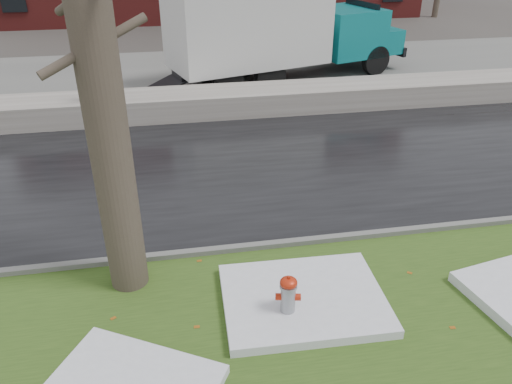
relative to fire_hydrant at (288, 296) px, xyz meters
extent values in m
plane|color=#47423D|center=(-0.49, 0.93, -0.48)|extent=(120.00, 120.00, 0.00)
cube|color=#2D4818|center=(-0.49, -0.32, -0.46)|extent=(60.00, 4.50, 0.04)
cube|color=black|center=(-0.49, 5.43, -0.46)|extent=(60.00, 7.00, 0.03)
cube|color=slate|center=(-0.49, 13.93, -0.46)|extent=(60.00, 9.00, 0.03)
cube|color=slate|center=(-0.49, 1.93, -0.41)|extent=(60.00, 0.15, 0.14)
cube|color=#A49D96|center=(-0.49, 9.63, -0.10)|extent=(60.00, 1.60, 0.75)
cylinder|color=gray|center=(0.00, -0.01, -0.08)|extent=(0.27, 0.27, 0.70)
ellipsoid|color=#B3240E|center=(0.00, -0.01, 0.27)|extent=(0.32, 0.32, 0.16)
cylinder|color=#B3240E|center=(0.00, -0.01, 0.36)|extent=(0.06, 0.06, 0.05)
cylinder|color=#B3240E|center=(-0.14, 0.02, -0.01)|extent=(0.12, 0.13, 0.11)
cylinder|color=#B3240E|center=(0.14, -0.03, -0.01)|extent=(0.12, 0.13, 0.11)
cylinder|color=gray|center=(0.03, 0.14, -0.01)|extent=(0.16, 0.13, 0.14)
cylinder|color=brown|center=(-2.47, 1.36, 3.47)|extent=(0.71, 0.71, 7.82)
cylinder|color=brown|center=(-2.47, 1.36, 3.59)|extent=(1.49, 0.88, 0.70)
cube|color=black|center=(2.76, 12.99, 0.20)|extent=(8.30, 3.47, 0.23)
cube|color=silver|center=(1.46, 12.59, 1.72)|extent=(6.17, 4.17, 2.82)
cube|color=#0E7A7E|center=(5.61, 13.87, 1.09)|extent=(3.04, 3.11, 1.78)
cube|color=#0E7A7E|center=(7.06, 14.32, 0.67)|extent=(1.88, 2.57, 0.94)
cube|color=black|center=(6.31, 14.09, 1.72)|extent=(0.70, 2.02, 0.94)
cube|color=black|center=(-1.83, 11.57, -0.14)|extent=(2.08, 1.73, 0.70)
cylinder|color=black|center=(6.68, 13.05, 0.10)|extent=(1.19, 0.64, 1.15)
cylinder|color=black|center=(6.04, 15.15, 0.10)|extent=(1.19, 0.64, 1.15)
cylinder|color=black|center=(2.09, 11.63, 0.10)|extent=(1.19, 0.64, 1.15)
cylinder|color=black|center=(1.44, 13.73, 0.10)|extent=(1.19, 0.64, 1.15)
cylinder|color=black|center=(0.49, 11.13, 0.10)|extent=(1.19, 0.64, 1.15)
cylinder|color=black|center=(-0.16, 13.23, 0.10)|extent=(1.19, 0.64, 1.15)
imported|color=black|center=(-3.43, 9.06, 1.18)|extent=(0.76, 0.61, 1.81)
cube|color=white|center=(0.34, 0.28, -0.36)|extent=(2.66, 2.08, 0.16)
camera|label=1|loc=(-1.53, -5.75, 5.10)|focal=35.00mm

